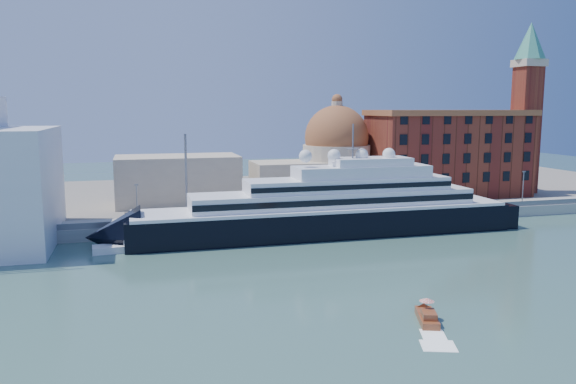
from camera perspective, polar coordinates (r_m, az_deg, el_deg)
name	(u,v)px	position (r m, az deg, el deg)	size (l,w,h in m)	color
ground	(331,268)	(92.12, 4.34, -7.68)	(400.00, 400.00, 0.00)	#365E55
quay	(279,220)	(123.48, -0.92, -2.90)	(180.00, 10.00, 2.50)	gray
land	(244,194)	(162.98, -4.47, -0.24)	(260.00, 72.00, 2.00)	slate
quay_fence	(284,216)	(118.85, -0.39, -2.44)	(180.00, 0.10, 1.20)	slate
superyacht	(313,214)	(113.62, 2.54, -2.21)	(88.21, 12.23, 26.36)	black
service_barge	(125,247)	(106.29, -16.25, -5.42)	(10.93, 4.36, 2.41)	white
water_taxi	(427,316)	(71.50, 13.97, -12.15)	(3.98, 6.51, 2.93)	maroon
warehouse	(448,153)	(158.56, 15.96, 3.87)	(43.00, 19.00, 23.25)	maroon
campanile	(527,97)	(171.80, 23.12, 8.85)	(8.40, 8.40, 47.00)	maroon
church	(280,165)	(146.36, -0.79, 2.71)	(66.00, 18.00, 25.50)	beige
lamp_posts	(222,185)	(117.92, -6.70, 0.74)	(120.80, 2.40, 18.00)	slate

